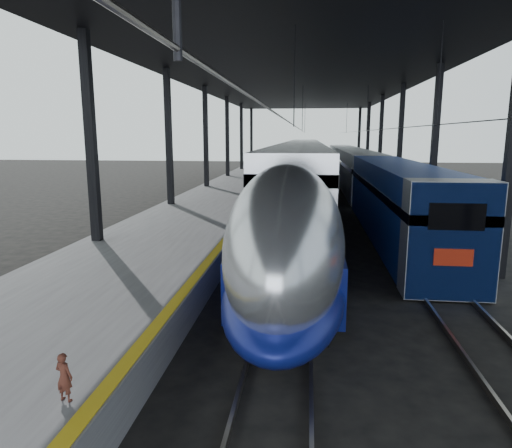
# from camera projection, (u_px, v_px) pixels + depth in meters

# --- Properties ---
(ground) EXTENTS (160.00, 160.00, 0.00)m
(ground) POSITION_uv_depth(u_px,v_px,m) (215.00, 319.00, 12.98)
(ground) COLOR black
(ground) RESTS_ON ground
(platform) EXTENTS (6.00, 80.00, 1.00)m
(platform) POSITION_uv_depth(u_px,v_px,m) (223.00, 201.00, 32.78)
(platform) COLOR #4C4C4F
(platform) RESTS_ON ground
(yellow_strip) EXTENTS (0.30, 80.00, 0.01)m
(yellow_strip) POSITION_uv_depth(u_px,v_px,m) (262.00, 195.00, 32.37)
(yellow_strip) COLOR gold
(yellow_strip) RESTS_ON platform
(rails) EXTENTS (6.52, 80.00, 0.16)m
(rails) POSITION_uv_depth(u_px,v_px,m) (335.00, 209.00, 31.96)
(rails) COLOR slate
(rails) RESTS_ON ground
(canopy) EXTENTS (18.00, 75.00, 9.47)m
(canopy) POSITION_uv_depth(u_px,v_px,m) (301.00, 75.00, 30.53)
(canopy) COLOR black
(canopy) RESTS_ON ground
(tgv_train) EXTENTS (3.19, 65.20, 4.57)m
(tgv_train) POSITION_uv_depth(u_px,v_px,m) (302.00, 171.00, 39.02)
(tgv_train) COLOR silver
(tgv_train) RESTS_ON ground
(second_train) EXTENTS (2.75, 56.05, 3.79)m
(second_train) POSITION_uv_depth(u_px,v_px,m) (359.00, 172.00, 40.38)
(second_train) COLOR navy
(second_train) RESTS_ON ground
(child) EXTENTS (0.33, 0.25, 0.81)m
(child) POSITION_uv_depth(u_px,v_px,m) (64.00, 377.00, 7.16)
(child) COLOR #492118
(child) RESTS_ON platform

